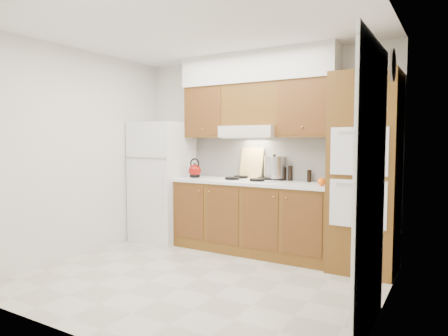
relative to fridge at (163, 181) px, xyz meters
The scene contains 26 objects.
floor 2.00m from the fridge, 39.06° to the right, with size 3.60×3.60×0.00m, color beige.
ceiling 2.51m from the fridge, 39.06° to the right, with size 3.60×3.60×0.00m, color white.
wall_back 1.52m from the fridge, 14.37° to the left, with size 3.60×0.02×2.60m, color white.
wall_left 1.28m from the fridge, 109.11° to the right, with size 0.02×3.00×2.60m, color white.
wall_right 3.43m from the fridge, 19.58° to the right, with size 0.02×3.00×2.60m, color white.
fridge is the anchor object (origin of this frame).
base_cabinets 1.49m from the fridge, ahead, with size 2.11×0.60×0.90m, color brown.
countertop 1.43m from the fridge, ahead, with size 2.13×0.62×0.04m, color white.
backsplash 1.51m from the fridge, 13.56° to the left, with size 2.11×0.03×0.56m, color white.
oven_cabinet 2.86m from the fridge, ahead, with size 0.70×0.65×2.20m, color brown.
upper_cab_left 1.22m from the fridge, 15.78° to the left, with size 0.63×0.33×0.70m, color brown.
upper_cab_right 2.35m from the fridge, ahead, with size 0.73×0.33×0.70m, color brown.
range_hood 1.56m from the fridge, ahead, with size 0.75×0.45×0.15m, color silver.
upper_cab_over_hood 1.75m from the fridge, ahead, with size 0.75×0.33×0.55m, color brown.
soffit 2.11m from the fridge, ahead, with size 2.13×0.36×0.40m, color silver.
cooktop 1.38m from the fridge, ahead, with size 0.74×0.50×0.01m, color white.
doorway 3.53m from the fridge, 25.02° to the right, with size 0.02×0.90×2.10m, color black.
wall_clock 3.49m from the fridge, 10.48° to the right, with size 0.30×0.30×0.02m, color #3F3833.
kettle 0.59m from the fridge, ahead, with size 0.18×0.18×0.18m, color maroon.
cutting_board 1.38m from the fridge, 11.72° to the left, with size 0.33×0.02×0.44m, color tan.
stock_pot 1.70m from the fridge, ahead, with size 0.26×0.26×0.27m, color silver.
condiment_a 1.90m from the fridge, ahead, with size 0.05×0.05×0.20m, color black.
condiment_b 1.81m from the fridge, ahead, with size 0.05×0.05×0.17m, color black.
condiment_c 2.15m from the fridge, ahead, with size 0.05×0.05×0.15m, color black.
orange_near 2.39m from the fridge, ahead, with size 0.09×0.09×0.09m, color orange.
orange_far 2.35m from the fridge, ahead, with size 0.08×0.08×0.08m, color #EA4C0C.
Camera 1 is at (2.34, -3.42, 1.46)m, focal length 32.00 mm.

